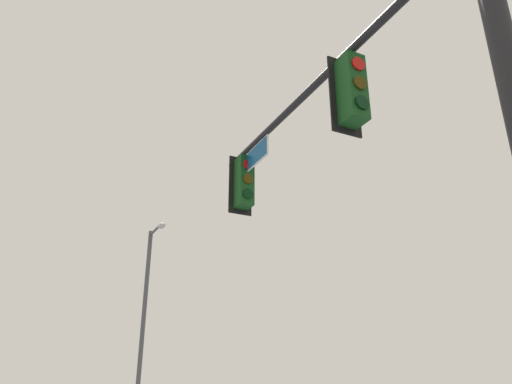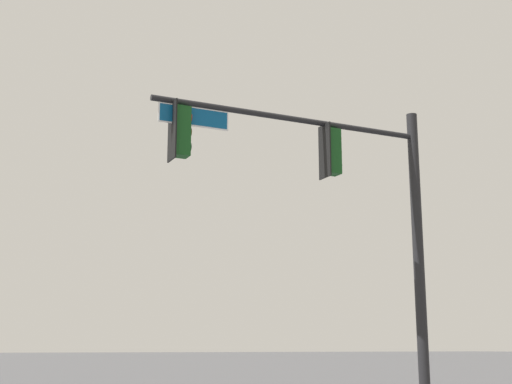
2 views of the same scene
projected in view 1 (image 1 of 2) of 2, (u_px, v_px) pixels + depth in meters
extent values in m
cylinder|color=black|center=(312.00, 88.00, 8.42)|extent=(6.84, 0.47, 0.13)
cube|color=black|center=(344.00, 96.00, 7.47)|extent=(0.06, 0.52, 1.30)
cube|color=#144719|center=(352.00, 90.00, 7.32)|extent=(0.38, 0.34, 1.10)
cylinder|color=#144719|center=(349.00, 56.00, 7.55)|extent=(0.04, 0.04, 0.12)
cylinder|color=red|center=(358.00, 64.00, 7.28)|extent=(0.04, 0.22, 0.22)
cylinder|color=#392D05|center=(360.00, 83.00, 7.15)|extent=(0.04, 0.22, 0.22)
cylinder|color=black|center=(362.00, 102.00, 7.02)|extent=(0.04, 0.22, 0.22)
cube|color=black|center=(240.00, 185.00, 10.59)|extent=(0.06, 0.52, 1.30)
cube|color=#144719|center=(244.00, 182.00, 10.44)|extent=(0.38, 0.34, 1.10)
cylinder|color=#144719|center=(244.00, 156.00, 10.67)|extent=(0.04, 0.04, 0.12)
cylinder|color=red|center=(248.00, 164.00, 10.40)|extent=(0.04, 0.22, 0.22)
cylinder|color=#392D05|center=(248.00, 179.00, 10.27)|extent=(0.04, 0.22, 0.22)
cylinder|color=black|center=(248.00, 194.00, 10.14)|extent=(0.04, 0.22, 0.22)
cube|color=#0A4C7F|center=(250.00, 160.00, 10.34)|extent=(1.55, 0.12, 0.38)
cube|color=white|center=(250.00, 160.00, 10.34)|extent=(1.61, 0.10, 0.44)
cylinder|color=#4C4C51|center=(143.00, 330.00, 19.84)|extent=(0.18, 0.18, 8.25)
cylinder|color=#4C4C51|center=(156.00, 229.00, 20.68)|extent=(1.67, 0.18, 0.10)
ellipsoid|color=silver|center=(162.00, 226.00, 19.95)|extent=(0.56, 0.28, 0.20)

